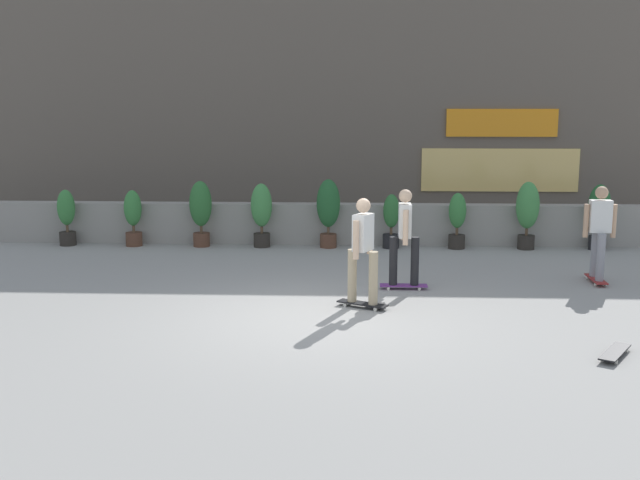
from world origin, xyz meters
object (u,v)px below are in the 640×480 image
at_px(potted_plant_2, 201,209).
at_px(potted_plant_1, 133,216).
at_px(potted_plant_4, 328,208).
at_px(skateboard_near_camera, 615,352).
at_px(potted_plant_5, 391,220).
at_px(potted_plant_8, 599,212).
at_px(potted_plant_0, 67,215).
at_px(potted_plant_3, 261,211).
at_px(skater_far_right, 599,230).
at_px(potted_plant_6, 457,219).
at_px(potted_plant_7, 528,210).
at_px(skater_mid_plaza, 405,234).
at_px(skater_far_left, 363,248).

bearing_deg(potted_plant_2, potted_plant_1, -180.00).
relative_size(potted_plant_4, skateboard_near_camera, 1.90).
bearing_deg(potted_plant_1, potted_plant_4, 0.00).
relative_size(potted_plant_5, potted_plant_8, 0.83).
distance_m(potted_plant_1, skateboard_near_camera, 10.74).
relative_size(potted_plant_0, potted_plant_4, 0.83).
distance_m(potted_plant_3, skater_far_right, 6.96).
relative_size(potted_plant_3, potted_plant_4, 0.93).
distance_m(potted_plant_1, potted_plant_8, 10.04).
xyz_separation_m(potted_plant_2, potted_plant_8, (8.54, 0.00, -0.02)).
relative_size(potted_plant_1, potted_plant_6, 1.02).
height_order(potted_plant_3, skater_far_right, skater_far_right).
bearing_deg(potted_plant_7, potted_plant_1, 180.00).
bearing_deg(potted_plant_2, potted_plant_7, -0.00).
height_order(potted_plant_6, skater_mid_plaza, skater_mid_plaza).
height_order(potted_plant_0, skater_mid_plaza, skater_mid_plaza).
distance_m(potted_plant_8, skateboard_near_camera, 7.36).
xyz_separation_m(potted_plant_8, skater_far_right, (-0.96, -3.06, 0.14)).
relative_size(potted_plant_0, skateboard_near_camera, 1.58).
height_order(potted_plant_1, skater_far_right, skater_far_right).
relative_size(potted_plant_0, potted_plant_8, 0.88).
xyz_separation_m(potted_plant_6, skater_far_right, (2.03, -3.06, 0.30)).
relative_size(potted_plant_1, skateboard_near_camera, 1.57).
xyz_separation_m(potted_plant_5, skater_far_right, (3.44, -3.06, 0.33)).
xyz_separation_m(potted_plant_4, skater_mid_plaza, (1.40, -3.69, 0.08)).
xyz_separation_m(potted_plant_0, potted_plant_1, (1.48, -0.00, -0.00)).
xyz_separation_m(potted_plant_2, potted_plant_5, (4.14, 0.00, -0.22)).
distance_m(potted_plant_6, potted_plant_8, 2.99).
height_order(potted_plant_6, potted_plant_8, potted_plant_8).
relative_size(potted_plant_4, potted_plant_5, 1.27).
bearing_deg(potted_plant_0, skater_far_left, -37.21).
bearing_deg(potted_plant_1, potted_plant_6, 0.00).
xyz_separation_m(potted_plant_6, potted_plant_8, (2.99, -0.00, 0.16)).
bearing_deg(potted_plant_7, potted_plant_0, 180.00).
distance_m(skater_mid_plaza, skater_far_right, 3.46).
height_order(potted_plant_5, skater_mid_plaza, skater_mid_plaza).
bearing_deg(potted_plant_4, skater_far_right, -32.50).
bearing_deg(skateboard_near_camera, skater_mid_plaza, 125.46).
xyz_separation_m(potted_plant_1, potted_plant_7, (8.53, 0.00, 0.18)).
height_order(potted_plant_4, potted_plant_8, potted_plant_4).
bearing_deg(potted_plant_2, skater_mid_plaza, -41.42).
height_order(potted_plant_1, potted_plant_8, potted_plant_8).
height_order(potted_plant_0, skateboard_near_camera, potted_plant_0).
distance_m(potted_plant_0, potted_plant_6, 8.53).
distance_m(potted_plant_2, skateboard_near_camera, 9.68).
height_order(potted_plant_3, potted_plant_4, potted_plant_4).
distance_m(potted_plant_2, skater_far_left, 6.00).
bearing_deg(potted_plant_8, potted_plant_5, 180.00).
bearing_deg(potted_plant_7, potted_plant_6, 180.00).
distance_m(potted_plant_7, skater_far_right, 3.11).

